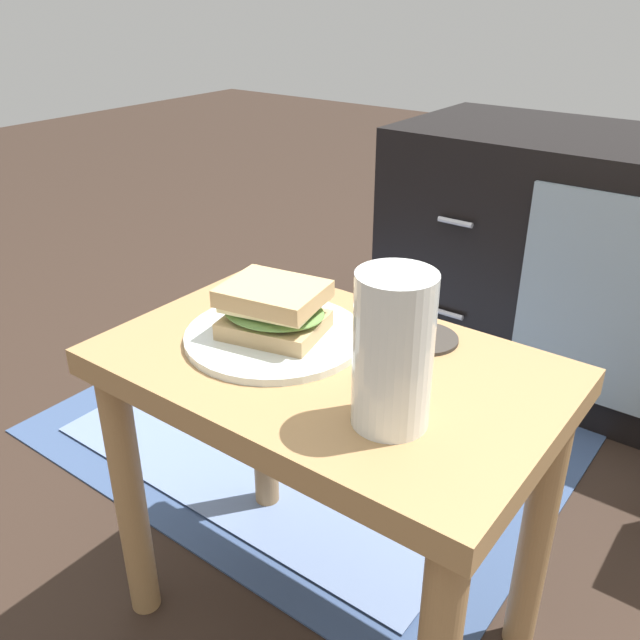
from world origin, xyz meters
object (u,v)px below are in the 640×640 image
plate (275,336)px  sandwich_front (274,309)px  beer_glass (393,353)px  tv_cabinet (602,268)px  coaster (424,338)px

plate → sandwich_front: 0.04m
beer_glass → tv_cabinet: bearing=92.9°
tv_cabinet → beer_glass: (0.05, -1.01, 0.25)m
beer_glass → coaster: beer_glass is taller
tv_cabinet → coaster: 0.85m
sandwich_front → beer_glass: 0.23m
sandwich_front → coaster: size_ratio=1.76×
plate → beer_glass: 0.24m
plate → sandwich_front: size_ratio=1.51×
tv_cabinet → plate: bearing=-99.8°
plate → sandwich_front: (-0.00, 0.00, 0.04)m
plate → coaster: bearing=36.0°
plate → sandwich_front: bearing=179.6°
tv_cabinet → sandwich_front: tv_cabinet is taller
coaster → tv_cabinet: bearing=89.5°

